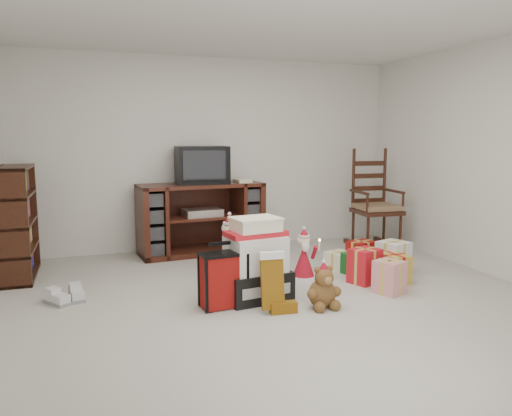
{
  "coord_description": "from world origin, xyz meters",
  "views": [
    {
      "loc": [
        -1.58,
        -3.97,
        1.48
      ],
      "look_at": [
        -0.03,
        0.6,
        0.79
      ],
      "focal_mm": 35.0,
      "sensor_mm": 36.0,
      "label": 1
    }
  ],
  "objects_px": {
    "mrs_claus_figurine": "(230,251)",
    "rocking_chair": "(374,213)",
    "gift_pile": "(256,264)",
    "teddy_bear": "(323,290)",
    "santa_figurine": "(304,260)",
    "sneaker_pair": "(67,296)",
    "tv_stand": "(201,218)",
    "gift_cluster": "(372,264)",
    "red_suitcase": "(223,280)",
    "crt_television": "(202,165)",
    "bookshelf": "(17,224)"
  },
  "relations": [
    {
      "from": "bookshelf",
      "to": "gift_pile",
      "type": "height_order",
      "value": "bookshelf"
    },
    {
      "from": "red_suitcase",
      "to": "sneaker_pair",
      "type": "xyz_separation_m",
      "value": [
        -1.31,
        0.59,
        -0.2
      ]
    },
    {
      "from": "teddy_bear",
      "to": "rocking_chair",
      "type": "bearing_deg",
      "value": 48.74
    },
    {
      "from": "rocking_chair",
      "to": "red_suitcase",
      "type": "xyz_separation_m",
      "value": [
        -2.53,
        -1.67,
        -0.22
      ]
    },
    {
      "from": "santa_figurine",
      "to": "mrs_claus_figurine",
      "type": "bearing_deg",
      "value": 147.59
    },
    {
      "from": "tv_stand",
      "to": "crt_television",
      "type": "bearing_deg",
      "value": -2.75
    },
    {
      "from": "mrs_claus_figurine",
      "to": "red_suitcase",
      "type": "bearing_deg",
      "value": -108.72
    },
    {
      "from": "gift_pile",
      "to": "sneaker_pair",
      "type": "bearing_deg",
      "value": 155.55
    },
    {
      "from": "sneaker_pair",
      "to": "crt_television",
      "type": "distance_m",
      "value": 2.44
    },
    {
      "from": "santa_figurine",
      "to": "crt_television",
      "type": "height_order",
      "value": "crt_television"
    },
    {
      "from": "mrs_claus_figurine",
      "to": "bookshelf",
      "type": "bearing_deg",
      "value": 163.9
    },
    {
      "from": "rocking_chair",
      "to": "red_suitcase",
      "type": "relative_size",
      "value": 2.41
    },
    {
      "from": "tv_stand",
      "to": "gift_cluster",
      "type": "height_order",
      "value": "tv_stand"
    },
    {
      "from": "rocking_chair",
      "to": "teddy_bear",
      "type": "xyz_separation_m",
      "value": [
        -1.71,
        -1.95,
        -0.31
      ]
    },
    {
      "from": "gift_pile",
      "to": "tv_stand",
      "type": "bearing_deg",
      "value": 83.45
    },
    {
      "from": "red_suitcase",
      "to": "crt_television",
      "type": "distance_m",
      "value": 2.29
    },
    {
      "from": "tv_stand",
      "to": "mrs_claus_figurine",
      "type": "height_order",
      "value": "tv_stand"
    },
    {
      "from": "sneaker_pair",
      "to": "gift_cluster",
      "type": "relative_size",
      "value": 0.33
    },
    {
      "from": "teddy_bear",
      "to": "gift_cluster",
      "type": "height_order",
      "value": "teddy_bear"
    },
    {
      "from": "teddy_bear",
      "to": "santa_figurine",
      "type": "relative_size",
      "value": 0.67
    },
    {
      "from": "santa_figurine",
      "to": "gift_cluster",
      "type": "xyz_separation_m",
      "value": [
        0.73,
        -0.16,
        -0.07
      ]
    },
    {
      "from": "gift_cluster",
      "to": "red_suitcase",
      "type": "bearing_deg",
      "value": -166.49
    },
    {
      "from": "gift_pile",
      "to": "teddy_bear",
      "type": "bearing_deg",
      "value": -49.18
    },
    {
      "from": "bookshelf",
      "to": "mrs_claus_figurine",
      "type": "xyz_separation_m",
      "value": [
        2.15,
        -0.62,
        -0.31
      ]
    },
    {
      "from": "gift_pile",
      "to": "sneaker_pair",
      "type": "height_order",
      "value": "gift_pile"
    },
    {
      "from": "santa_figurine",
      "to": "gift_pile",
      "type": "bearing_deg",
      "value": -146.38
    },
    {
      "from": "rocking_chair",
      "to": "santa_figurine",
      "type": "height_order",
      "value": "rocking_chair"
    },
    {
      "from": "santa_figurine",
      "to": "tv_stand",
      "type": "bearing_deg",
      "value": 116.39
    },
    {
      "from": "mrs_claus_figurine",
      "to": "rocking_chair",
      "type": "bearing_deg",
      "value": 16.71
    },
    {
      "from": "red_suitcase",
      "to": "gift_cluster",
      "type": "distance_m",
      "value": 1.8
    },
    {
      "from": "red_suitcase",
      "to": "gift_pile",
      "type": "bearing_deg",
      "value": 14.16
    },
    {
      "from": "rocking_chair",
      "to": "teddy_bear",
      "type": "relative_size",
      "value": 3.76
    },
    {
      "from": "rocking_chair",
      "to": "crt_television",
      "type": "bearing_deg",
      "value": 172.79
    },
    {
      "from": "red_suitcase",
      "to": "santa_figurine",
      "type": "height_order",
      "value": "red_suitcase"
    },
    {
      "from": "red_suitcase",
      "to": "mrs_claus_figurine",
      "type": "distance_m",
      "value": 1.07
    },
    {
      "from": "teddy_bear",
      "to": "crt_television",
      "type": "height_order",
      "value": "crt_television"
    },
    {
      "from": "tv_stand",
      "to": "rocking_chair",
      "type": "height_order",
      "value": "rocking_chair"
    },
    {
      "from": "santa_figurine",
      "to": "gift_cluster",
      "type": "bearing_deg",
      "value": -12.28
    },
    {
      "from": "sneaker_pair",
      "to": "rocking_chair",
      "type": "bearing_deg",
      "value": -9.08
    },
    {
      "from": "gift_cluster",
      "to": "tv_stand",
      "type": "bearing_deg",
      "value": 131.46
    },
    {
      "from": "sneaker_pair",
      "to": "gift_cluster",
      "type": "height_order",
      "value": "gift_cluster"
    },
    {
      "from": "teddy_bear",
      "to": "santa_figurine",
      "type": "height_order",
      "value": "santa_figurine"
    },
    {
      "from": "gift_pile",
      "to": "teddy_bear",
      "type": "distance_m",
      "value": 0.65
    },
    {
      "from": "bookshelf",
      "to": "rocking_chair",
      "type": "distance_m",
      "value": 4.33
    },
    {
      "from": "gift_pile",
      "to": "gift_cluster",
      "type": "distance_m",
      "value": 1.45
    },
    {
      "from": "red_suitcase",
      "to": "santa_figurine",
      "type": "bearing_deg",
      "value": 23.54
    },
    {
      "from": "tv_stand",
      "to": "bookshelf",
      "type": "xyz_separation_m",
      "value": [
        -2.07,
        -0.46,
        0.12
      ]
    },
    {
      "from": "sneaker_pair",
      "to": "mrs_claus_figurine",
      "type": "bearing_deg",
      "value": -10.51
    },
    {
      "from": "bookshelf",
      "to": "sneaker_pair",
      "type": "relative_size",
      "value": 3.02
    },
    {
      "from": "mrs_claus_figurine",
      "to": "santa_figurine",
      "type": "bearing_deg",
      "value": -32.41
    }
  ]
}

